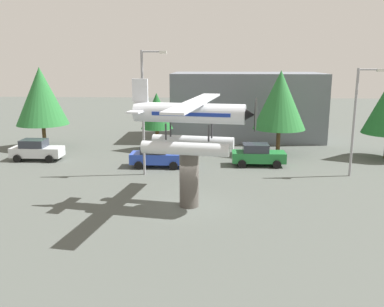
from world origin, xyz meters
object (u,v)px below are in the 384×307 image
(tree_west, at_px, (41,96))
(tree_center_back, at_px, (280,100))
(floatplane_monument, at_px, (191,122))
(storefront_building, at_px, (246,106))
(car_far_green, at_px, (258,155))
(tree_east, at_px, (157,111))
(streetlight_primary, at_px, (145,105))
(car_mid_blue, at_px, (157,156))
(display_pedestal, at_px, (189,179))
(streetlight_secondary, at_px, (357,115))
(car_near_silver, at_px, (36,150))

(tree_west, bearing_deg, tree_center_back, -4.67)
(floatplane_monument, bearing_deg, storefront_building, 87.16)
(floatplane_monument, bearing_deg, tree_center_back, 72.37)
(tree_center_back, bearing_deg, car_far_green, -118.25)
(tree_east, bearing_deg, streetlight_primary, -87.29)
(car_far_green, xyz_separation_m, tree_east, (-8.81, 5.44, 2.77))
(storefront_building, bearing_deg, floatplane_monument, -101.82)
(car_mid_blue, distance_m, tree_east, 6.92)
(display_pedestal, relative_size, storefront_building, 0.21)
(car_mid_blue, relative_size, tree_center_back, 0.57)
(car_far_green, distance_m, streetlight_secondary, 8.00)
(car_near_silver, xyz_separation_m, tree_center_back, (20.56, 3.22, 3.97))
(display_pedestal, bearing_deg, tree_center_back, 62.93)
(car_mid_blue, bearing_deg, floatplane_monument, -69.97)
(car_near_silver, distance_m, tree_east, 10.99)
(streetlight_secondary, bearing_deg, car_near_silver, 172.00)
(display_pedestal, xyz_separation_m, tree_east, (-3.94, 15.18, 2.02))
(car_near_silver, bearing_deg, streetlight_primary, -21.67)
(tree_west, xyz_separation_m, tree_center_back, (21.93, -1.79, -0.08))
(storefront_building, bearing_deg, car_near_silver, -147.94)
(streetlight_primary, bearing_deg, tree_west, 141.65)
(tree_west, height_order, tree_center_back, tree_west)
(car_near_silver, relative_size, car_far_green, 1.00)
(display_pedestal, bearing_deg, tree_east, 104.53)
(tree_east, bearing_deg, floatplane_monument, -75.03)
(streetlight_secondary, distance_m, tree_center_back, 8.07)
(floatplane_monument, distance_m, car_near_silver, 17.74)
(car_mid_blue, height_order, tree_center_back, tree_center_back)
(car_far_green, relative_size, streetlight_secondary, 0.54)
(car_mid_blue, bearing_deg, storefront_building, 59.08)
(tree_west, bearing_deg, display_pedestal, -46.32)
(streetlight_primary, relative_size, streetlight_secondary, 1.16)
(car_mid_blue, xyz_separation_m, streetlight_secondary, (14.60, -1.83, 3.61))
(car_near_silver, distance_m, storefront_building, 21.69)
(tree_center_back, bearing_deg, tree_east, 172.77)
(streetlight_primary, bearing_deg, display_pedestal, -61.87)
(floatplane_monument, height_order, car_near_silver, floatplane_monument)
(car_mid_blue, relative_size, storefront_building, 0.27)
(tree_east, height_order, tree_center_back, tree_center_back)
(car_mid_blue, relative_size, streetlight_primary, 0.47)
(streetlight_secondary, xyz_separation_m, storefront_building, (-6.74, 14.95, -1.03))
(streetlight_primary, distance_m, storefront_building, 17.56)
(display_pedestal, height_order, tree_center_back, tree_center_back)
(car_near_silver, xyz_separation_m, streetlight_secondary, (25.00, -3.51, 3.61))
(car_far_green, bearing_deg, tree_east, 148.31)
(streetlight_secondary, relative_size, tree_east, 1.45)
(car_near_silver, height_order, streetlight_secondary, streetlight_secondary)
(tree_center_back, bearing_deg, display_pedestal, -117.07)
(tree_center_back, bearing_deg, car_mid_blue, -154.26)
(floatplane_monument, relative_size, car_far_green, 2.49)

